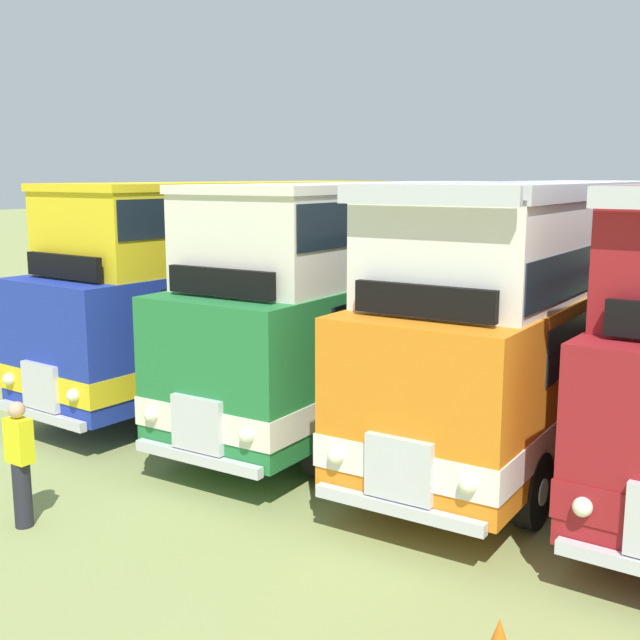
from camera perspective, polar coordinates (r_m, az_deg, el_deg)
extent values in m
cube|color=#1E339E|center=(17.40, -6.24, 0.52)|extent=(2.79, 9.66, 2.30)
cube|color=yellow|center=(17.51, -6.20, -1.42)|extent=(2.83, 9.70, 0.44)
cube|color=#19232D|center=(17.60, -5.40, 2.62)|extent=(2.75, 7.26, 0.76)
cube|color=#19232D|center=(14.21, -19.24, 0.46)|extent=(2.20, 0.17, 0.90)
cube|color=silver|center=(14.41, -19.31, -4.50)|extent=(0.90, 0.15, 0.80)
cube|color=silver|center=(14.52, -19.29, -6.44)|extent=(2.30, 0.21, 0.16)
sphere|color=#EAEACC|center=(13.69, -17.19, -5.15)|extent=(0.22, 0.22, 0.22)
sphere|color=#EAEACC|center=(15.14, -21.28, -3.93)|extent=(0.22, 0.22, 0.22)
cube|color=yellow|center=(17.36, -5.80, 6.82)|extent=(2.66, 8.75, 1.50)
cube|color=yellow|center=(17.33, -5.85, 9.53)|extent=(2.73, 8.86, 0.14)
cube|color=#19232D|center=(17.35, -5.82, 7.81)|extent=(2.70, 8.65, 0.68)
cube|color=black|center=(14.39, -17.82, 3.68)|extent=(1.90, 0.18, 0.40)
cylinder|color=black|center=(14.67, -11.26, -6.21)|extent=(0.31, 1.05, 1.04)
cylinder|color=silver|center=(14.56, -10.86, -6.31)|extent=(0.03, 0.36, 0.36)
cylinder|color=black|center=(16.38, -16.74, -4.70)|extent=(0.31, 1.05, 1.04)
cylinder|color=silver|center=(16.50, -17.06, -4.61)|extent=(0.03, 0.36, 0.36)
cylinder|color=black|center=(19.24, 2.40, -2.07)|extent=(0.31, 1.05, 1.04)
cylinder|color=silver|center=(19.16, 2.77, -2.12)|extent=(0.03, 0.36, 0.36)
cylinder|color=black|center=(20.58, -2.93, -1.26)|extent=(0.31, 1.05, 1.04)
cylinder|color=silver|center=(20.67, -3.25, -1.21)|extent=(0.03, 0.36, 0.36)
cube|color=#237538|center=(15.84, 3.85, -0.41)|extent=(2.89, 10.59, 2.30)
cube|color=silver|center=(15.96, 3.83, -2.53)|extent=(2.93, 10.63, 0.44)
cube|color=#19232D|center=(16.09, 4.56, 1.91)|extent=(2.83, 8.19, 0.76)
cube|color=#19232D|center=(11.50, -8.56, -1.29)|extent=(2.20, 0.18, 0.90)
cube|color=silver|center=(11.73, -8.75, -7.37)|extent=(0.90, 0.15, 0.80)
cube|color=silver|center=(11.87, -8.78, -9.70)|extent=(2.30, 0.23, 0.16)
sphere|color=#EAEACC|center=(11.18, -5.27, -8.19)|extent=(0.22, 0.22, 0.22)
sphere|color=#EAEACC|center=(12.31, -11.97, -6.62)|extent=(0.22, 0.22, 0.22)
cube|color=silver|center=(15.82, 4.37, 6.51)|extent=(2.75, 9.69, 1.50)
cube|color=silver|center=(15.79, 4.41, 9.48)|extent=(2.82, 9.79, 0.14)
cube|color=#19232D|center=(15.80, 4.39, 7.59)|extent=(2.79, 9.59, 0.68)
cube|color=black|center=(11.74, -7.10, 2.70)|extent=(1.90, 0.19, 0.40)
cylinder|color=black|center=(12.52, 0.39, -8.90)|extent=(0.32, 1.05, 1.04)
cylinder|color=silver|center=(12.45, 0.98, -9.02)|extent=(0.03, 0.36, 0.36)
cylinder|color=black|center=(13.81, -7.80, -7.14)|extent=(0.32, 1.05, 1.04)
cylinder|color=silver|center=(13.91, -8.28, -7.03)|extent=(0.03, 0.36, 0.36)
cylinder|color=black|center=(18.71, 11.99, -2.65)|extent=(0.32, 1.05, 1.04)
cylinder|color=silver|center=(18.66, 12.42, -2.70)|extent=(0.03, 0.36, 0.36)
cylinder|color=black|center=(19.60, 5.68, -1.88)|extent=(0.32, 1.05, 1.04)
cylinder|color=silver|center=(19.66, 5.29, -1.84)|extent=(0.03, 0.36, 0.36)
cube|color=orange|center=(14.70, 15.45, -1.61)|extent=(2.83, 10.89, 2.30)
cube|color=white|center=(14.83, 15.34, -3.88)|extent=(2.87, 10.93, 0.44)
cube|color=#19232D|center=(14.97, 16.02, 0.91)|extent=(2.78, 8.50, 0.76)
cube|color=#19232D|center=(9.69, 6.06, -3.41)|extent=(2.20, 0.17, 0.90)
cube|color=silver|center=(9.96, 5.63, -10.54)|extent=(0.90, 0.15, 0.80)
cube|color=silver|center=(10.13, 5.50, -13.24)|extent=(2.30, 0.21, 0.16)
sphere|color=#EAEACC|center=(9.61, 10.48, -11.47)|extent=(0.22, 0.22, 0.22)
sphere|color=#EAEACC|center=(10.37, 1.12, -9.65)|extent=(0.22, 0.22, 0.22)
cube|color=white|center=(14.68, 16.10, 5.85)|extent=(2.70, 9.99, 1.50)
cube|color=silver|center=(9.81, 7.46, 8.83)|extent=(2.40, 0.17, 0.24)
cube|color=silver|center=(18.96, 20.18, 8.96)|extent=(2.40, 0.17, 0.24)
cube|color=silver|center=(14.34, 20.90, 8.69)|extent=(0.40, 9.92, 0.24)
cube|color=silver|center=(15.03, 11.82, 9.18)|extent=(0.40, 9.92, 0.24)
cube|color=#19232D|center=(14.70, 16.04, 4.68)|extent=(2.74, 9.89, 0.64)
cube|color=black|center=(9.97, 7.41, 1.35)|extent=(1.90, 0.18, 0.40)
cylinder|color=black|center=(11.20, 14.90, -11.62)|extent=(0.31, 1.05, 1.04)
cylinder|color=silver|center=(11.16, 15.64, -11.74)|extent=(0.03, 0.36, 0.36)
cylinder|color=black|center=(12.03, 4.28, -9.73)|extent=(0.31, 1.05, 1.04)
cylinder|color=silver|center=(12.10, 3.65, -9.61)|extent=(0.03, 0.36, 0.36)
cylinder|color=black|center=(18.65, 15.24, -2.82)|extent=(0.31, 1.05, 1.04)
cylinder|color=silver|center=(18.69, 14.81, -2.77)|extent=(0.03, 0.36, 0.36)
sphere|color=#EAEACC|center=(9.32, 18.20, -12.55)|extent=(0.22, 0.22, 0.22)
cylinder|color=black|center=(11.08, 19.33, -12.12)|extent=(0.29, 1.04, 1.04)
cylinder|color=silver|center=(11.12, 18.57, -12.00)|extent=(0.02, 0.36, 0.36)
cylinder|color=#23232D|center=(11.58, -20.44, -11.57)|extent=(0.24, 0.24, 0.90)
cube|color=yellow|center=(11.33, -20.68, -8.04)|extent=(0.36, 0.22, 0.60)
sphere|color=tan|center=(11.21, -20.82, -6.00)|extent=(0.22, 0.22, 0.22)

